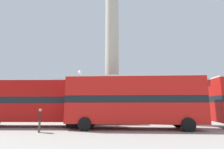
% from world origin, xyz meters
% --- Properties ---
extents(ground_plane, '(200.00, 200.00, 0.00)m').
position_xyz_m(ground_plane, '(0.00, 0.00, 0.00)').
color(ground_plane, '#9E9B93').
extents(monument_column, '(5.75, 5.75, 19.03)m').
position_xyz_m(monument_column, '(0.00, 0.00, 5.19)').
color(monument_column, '#ADA593').
rests_on(monument_column, ground_plane).
extents(bus_b, '(10.86, 2.92, 4.25)m').
position_xyz_m(bus_b, '(2.14, -5.55, 2.35)').
color(bus_b, red).
rests_on(bus_b, ground_plane).
extents(bus_c, '(11.50, 3.12, 4.16)m').
position_xyz_m(bus_c, '(-7.06, -4.48, 2.31)').
color(bus_c, '#A80F0C').
rests_on(bus_c, ground_plane).
extents(equestrian_statue, '(3.53, 3.04, 6.25)m').
position_xyz_m(equestrian_statue, '(10.89, 5.69, 1.85)').
color(equestrian_statue, '#ADA593').
rests_on(equestrian_statue, ground_plane).
extents(street_lamp, '(0.44, 0.44, 5.51)m').
position_xyz_m(street_lamp, '(-3.29, -2.18, 3.17)').
color(street_lamp, black).
rests_on(street_lamp, ground_plane).
extents(pedestrian_near_lamp, '(0.34, 0.47, 1.65)m').
position_xyz_m(pedestrian_near_lamp, '(-4.72, -7.70, 0.91)').
color(pedestrian_near_lamp, '#4C473D').
rests_on(pedestrian_near_lamp, ground_plane).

